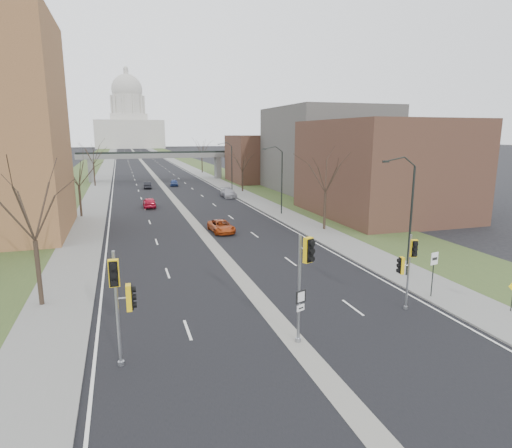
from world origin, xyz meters
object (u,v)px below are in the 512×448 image
signal_pole_left (121,293)px  car_left_near (149,202)px  signal_pole_right (408,262)px  signal_pole_median (304,270)px  speed_limit_sign (433,266)px  car_right_far (174,183)px  car_left_far (147,185)px  car_right_near (221,226)px  car_right_mid (228,193)px

signal_pole_left → car_left_near: signal_pole_left is taller
signal_pole_right → signal_pole_median: bearing=-152.2°
speed_limit_sign → car_right_far: size_ratio=0.77×
car_left_far → signal_pole_median: bearing=95.9°
signal_pole_right → speed_limit_sign: signal_pole_right is taller
car_right_near → signal_pole_right: bearing=-79.3°
car_right_mid → car_right_far: (-6.69, 18.65, -0.08)m
signal_pole_median → car_right_mid: bearing=59.0°
car_left_far → car_right_far: car_left_far is taller
car_right_far → signal_pole_median: bearing=-85.2°
signal_pole_left → signal_pole_median: signal_pole_median is taller
signal_pole_median → car_left_far: size_ratio=1.40×
signal_pole_left → car_right_mid: size_ratio=1.08×
car_left_near → speed_limit_sign: bearing=110.9°
car_right_far → signal_pole_left: bearing=-92.2°
signal_pole_median → car_right_far: bearing=67.1°
signal_pole_left → signal_pole_median: bearing=-0.8°
car_left_near → signal_pole_median: bearing=96.7°
car_right_mid → car_right_far: 19.82m
signal_pole_right → car_right_far: (-5.55, 67.02, -2.37)m
car_right_near → car_right_far: 43.51m
signal_pole_right → car_right_mid: size_ratio=0.92×
signal_pole_left → signal_pole_right: signal_pole_left is taller
car_left_near → car_right_mid: car_left_near is taller
signal_pole_left → car_left_near: size_ratio=1.26×
car_right_mid → car_right_far: car_right_mid is taller
signal_pole_right → car_right_far: size_ratio=1.21×
car_left_near → car_right_near: (6.28, -18.45, -0.09)m
signal_pole_median → car_left_far: 66.69m
signal_pole_left → speed_limit_sign: bearing=10.5°
car_left_near → car_right_far: (6.49, 25.05, -0.09)m
car_left_near → car_right_near: 19.49m
signal_pole_right → car_right_near: 24.32m
signal_pole_left → signal_pole_median: (8.49, -0.42, 0.35)m
speed_limit_sign → car_right_far: speed_limit_sign is taller
signal_pole_right → car_left_far: (-10.94, 64.46, -2.36)m
speed_limit_sign → car_left_near: speed_limit_sign is taller
car_left_far → car_right_far: bearing=-151.7°
car_right_near → car_right_far: (0.21, 43.51, 0.00)m
car_left_far → car_right_mid: (12.07, -16.10, 0.07)m
car_left_near → car_left_far: bearing=-92.0°
car_left_far → car_right_mid: bearing=129.8°
speed_limit_sign → car_left_far: 64.82m
signal_pole_right → car_left_far: signal_pole_right is taller
signal_pole_median → speed_limit_sign: 10.97m
signal_pole_right → car_left_far: size_ratio=1.16×
car_left_near → car_right_mid: bearing=-153.3°
signal_pole_right → car_left_far: bearing=112.1°
signal_pole_left → car_right_near: signal_pole_left is taller
speed_limit_sign → car_right_mid: (-1.71, 47.22, -1.40)m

